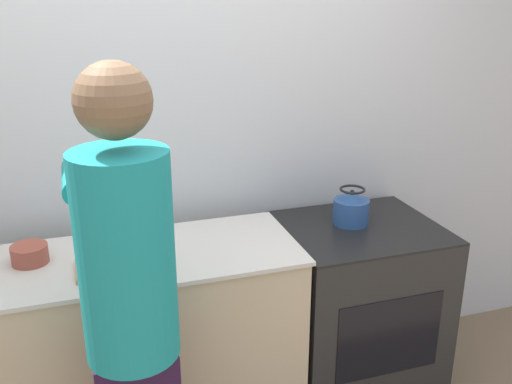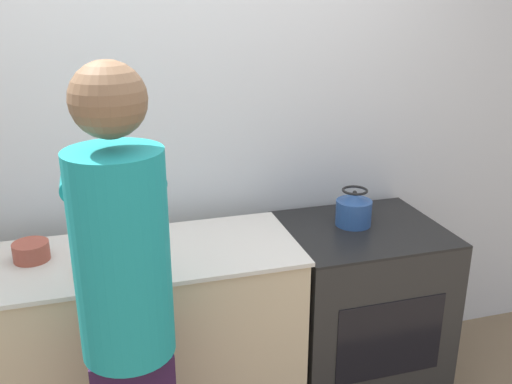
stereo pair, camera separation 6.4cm
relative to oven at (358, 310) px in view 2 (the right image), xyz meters
name	(u,v)px [view 2 (the right image)]	position (x,y,z in m)	size (l,w,h in m)	color
wall_back	(183,137)	(-0.78, 0.39, 0.85)	(8.00, 0.05, 2.60)	silver
counter	(121,353)	(-1.16, -0.05, 0.02)	(1.56, 0.57, 0.93)	#C6B28E
oven	(358,310)	(0.00, 0.00, 0.00)	(0.74, 0.65, 0.90)	black
person	(126,307)	(-1.14, -0.56, 0.54)	(0.34, 0.58, 1.78)	#2A1433
cutting_board	(116,264)	(-1.15, -0.14, 0.49)	(0.31, 0.19, 0.02)	#A87A4C
knife	(106,264)	(-1.19, -0.15, 0.50)	(0.21, 0.07, 0.01)	silver
kettle	(354,210)	(-0.03, 0.05, 0.52)	(0.17, 0.17, 0.18)	#284C8C
bowl_prep	(31,251)	(-1.47, 0.02, 0.52)	(0.14, 0.14, 0.07)	#9E4738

